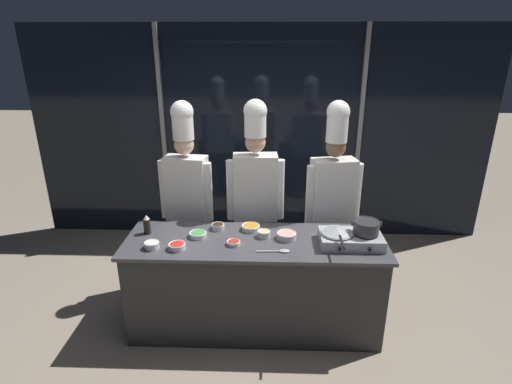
% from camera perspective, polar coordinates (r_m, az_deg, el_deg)
% --- Properties ---
extents(ground_plane, '(24.00, 24.00, 0.00)m').
position_cam_1_polar(ground_plane, '(3.96, -0.13, -18.24)').
color(ground_plane, gray).
extents(window_wall_back, '(5.83, 0.09, 2.70)m').
position_cam_1_polar(window_wall_back, '(5.14, 0.66, 7.95)').
color(window_wall_back, black).
rests_on(window_wall_back, ground_plane).
extents(demo_counter, '(2.25, 0.72, 0.88)m').
position_cam_1_polar(demo_counter, '(3.70, -0.14, -12.92)').
color(demo_counter, '#2D2D30').
rests_on(demo_counter, ground_plane).
extents(portable_stove, '(0.52, 0.34, 0.11)m').
position_cam_1_polar(portable_stove, '(3.47, 13.37, -6.53)').
color(portable_stove, '#B2B5BA').
rests_on(portable_stove, demo_counter).
extents(frying_pan, '(0.28, 0.48, 0.05)m').
position_cam_1_polar(frying_pan, '(3.41, 11.53, -5.36)').
color(frying_pan, '#ADAFB5').
rests_on(frying_pan, portable_stove).
extents(stock_pot, '(0.24, 0.22, 0.11)m').
position_cam_1_polar(stock_pot, '(3.45, 15.48, -4.80)').
color(stock_pot, '#333335').
rests_on(stock_pot, portable_stove).
extents(squeeze_bottle_soy, '(0.06, 0.06, 0.18)m').
position_cam_1_polar(squeeze_bottle_soy, '(3.68, -15.31, -4.53)').
color(squeeze_bottle_soy, '#332319').
rests_on(squeeze_bottle_soy, demo_counter).
extents(prep_bowl_garlic, '(0.13, 0.13, 0.06)m').
position_cam_1_polar(prep_bowl_garlic, '(3.44, -14.66, -7.29)').
color(prep_bowl_garlic, white).
rests_on(prep_bowl_garlic, demo_counter).
extents(prep_bowl_ginger, '(0.11, 0.11, 0.06)m').
position_cam_1_polar(prep_bowl_ginger, '(3.51, 1.12, -5.94)').
color(prep_bowl_ginger, white).
rests_on(prep_bowl_ginger, demo_counter).
extents(prep_bowl_shrimp, '(0.17, 0.17, 0.06)m').
position_cam_1_polar(prep_bowl_shrimp, '(3.49, 4.38, -6.18)').
color(prep_bowl_shrimp, white).
rests_on(prep_bowl_shrimp, demo_counter).
extents(prep_bowl_bell_pepper, '(0.14, 0.14, 0.05)m').
position_cam_1_polar(prep_bowl_bell_pepper, '(3.38, -11.21, -7.56)').
color(prep_bowl_bell_pepper, white).
rests_on(prep_bowl_bell_pepper, demo_counter).
extents(prep_bowl_scallions, '(0.15, 0.15, 0.04)m').
position_cam_1_polar(prep_bowl_scallions, '(3.55, -8.30, -5.99)').
color(prep_bowl_scallions, white).
rests_on(prep_bowl_scallions, demo_counter).
extents(prep_bowl_carrots, '(0.17, 0.17, 0.05)m').
position_cam_1_polar(prep_bowl_carrots, '(3.64, -0.76, -5.05)').
color(prep_bowl_carrots, white).
rests_on(prep_bowl_carrots, demo_counter).
extents(prep_bowl_soy_glaze, '(0.12, 0.12, 0.05)m').
position_cam_1_polar(prep_bowl_soy_glaze, '(3.67, -5.47, -4.89)').
color(prep_bowl_soy_glaze, white).
rests_on(prep_bowl_soy_glaze, demo_counter).
extents(prep_bowl_chili_flakes, '(0.12, 0.12, 0.04)m').
position_cam_1_polar(prep_bowl_chili_flakes, '(3.39, -3.22, -7.24)').
color(prep_bowl_chili_flakes, white).
rests_on(prep_bowl_chili_flakes, demo_counter).
extents(serving_spoon_slotted, '(0.28, 0.06, 0.02)m').
position_cam_1_polar(serving_spoon_slotted, '(3.29, 3.46, -8.41)').
color(serving_spoon_slotted, '#B2B5BA').
rests_on(serving_spoon_slotted, demo_counter).
extents(chef_head, '(0.54, 0.26, 1.98)m').
position_cam_1_polar(chef_head, '(4.01, -9.89, 1.01)').
color(chef_head, '#4C4C51').
rests_on(chef_head, ground_plane).
extents(chef_sous, '(0.56, 0.25, 2.00)m').
position_cam_1_polar(chef_sous, '(3.92, -0.10, 0.98)').
color(chef_sous, '#232326').
rests_on(chef_sous, ground_plane).
extents(chef_line, '(0.55, 0.30, 1.99)m').
position_cam_1_polar(chef_line, '(3.97, 10.93, 0.58)').
color(chef_line, '#232326').
rests_on(chef_line, ground_plane).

